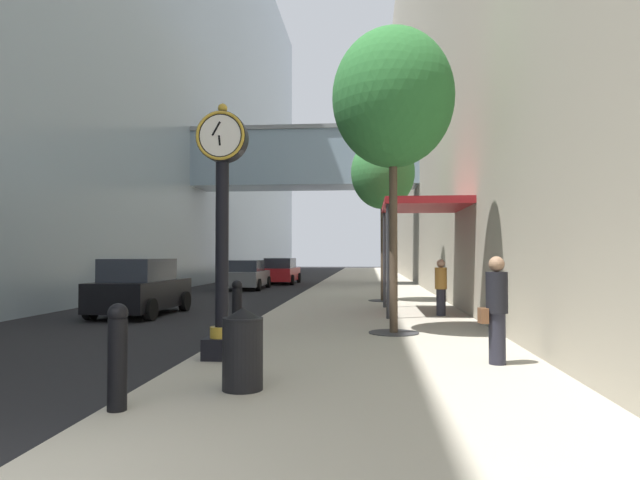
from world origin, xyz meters
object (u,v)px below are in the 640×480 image
(street_tree_mid_near, at_px, (383,173))
(car_red_near, at_px, (281,271))
(street_tree_near, at_px, (393,99))
(pedestrian_by_clock, at_px, (441,286))
(bollard_third, at_px, (237,307))
(street_clock, at_px, (222,218))
(car_black_far, at_px, (140,288))
(pedestrian_walking, at_px, (496,307))
(car_grey_mid, at_px, (247,275))
(bollard_nearest, at_px, (117,354))
(trash_bin, at_px, (243,348))

(street_tree_mid_near, xyz_separation_m, car_red_near, (-6.13, 14.28, -4.12))
(street_tree_near, bearing_deg, street_tree_mid_near, 90.00)
(pedestrian_by_clock, bearing_deg, bollard_third, -137.90)
(street_tree_mid_near, bearing_deg, bollard_third, -109.84)
(street_clock, bearing_deg, street_tree_mid_near, 75.77)
(street_tree_mid_near, height_order, car_red_near, street_tree_mid_near)
(street_clock, xyz_separation_m, street_tree_mid_near, (2.99, 11.79, 2.44))
(street_tree_near, relative_size, car_black_far, 1.65)
(pedestrian_walking, bearing_deg, car_grey_mid, 112.68)
(street_clock, relative_size, street_tree_near, 0.63)
(pedestrian_by_clock, bearing_deg, car_black_far, 176.53)
(street_clock, distance_m, street_tree_mid_near, 12.41)
(bollard_third, bearing_deg, car_grey_mid, 101.85)
(pedestrian_walking, bearing_deg, street_tree_mid_near, 97.01)
(street_tree_near, height_order, pedestrian_by_clock, street_tree_near)
(car_red_near, bearing_deg, bollard_third, -83.25)
(car_black_far, bearing_deg, street_tree_near, -29.01)
(bollard_nearest, relative_size, street_tree_mid_near, 0.19)
(bollard_nearest, distance_m, bollard_third, 5.63)
(street_tree_near, distance_m, street_tree_mid_near, 8.52)
(car_red_near, bearing_deg, street_tree_mid_near, -66.78)
(car_red_near, height_order, car_black_far, car_black_far)
(street_tree_near, relative_size, street_tree_mid_near, 1.10)
(car_red_near, relative_size, car_black_far, 1.11)
(bollard_nearest, xyz_separation_m, car_black_far, (-4.20, 10.55, 0.08))
(street_tree_near, distance_m, trash_bin, 7.40)
(bollard_third, distance_m, car_grey_mid, 18.20)
(car_grey_mid, bearing_deg, car_red_near, 80.57)
(pedestrian_by_clock, bearing_deg, car_grey_mid, 122.53)
(pedestrian_by_clock, xyz_separation_m, car_black_far, (-9.03, 0.55, -0.14))
(pedestrian_by_clock, xyz_separation_m, car_red_near, (-7.62, 19.17, -0.18))
(street_clock, distance_m, car_black_far, 8.89)
(street_tree_near, xyz_separation_m, trash_bin, (-2.16, -5.32, -4.66))
(street_tree_near, height_order, car_red_near, street_tree_near)
(car_red_near, bearing_deg, car_black_far, -94.32)
(bollard_nearest, bearing_deg, street_tree_mid_near, 77.35)
(trash_bin, relative_size, car_black_far, 0.26)
(bollard_third, xyz_separation_m, car_grey_mid, (-3.74, 17.82, 0.01))
(bollard_third, bearing_deg, car_black_far, 130.47)
(bollard_nearest, bearing_deg, bollard_third, 90.00)
(bollard_nearest, height_order, street_tree_mid_near, street_tree_mid_near)
(bollard_third, bearing_deg, pedestrian_by_clock, 42.10)
(pedestrian_by_clock, bearing_deg, street_tree_mid_near, 107.05)
(street_clock, xyz_separation_m, pedestrian_walking, (4.45, -0.07, -1.44))
(car_black_far, bearing_deg, car_red_near, 85.68)
(car_grey_mid, bearing_deg, pedestrian_walking, -67.32)
(street_tree_mid_near, xyz_separation_m, pedestrian_by_clock, (1.50, -4.88, -3.94))
(bollard_nearest, distance_m, car_red_near, 29.30)
(street_tree_near, bearing_deg, bollard_nearest, -117.66)
(pedestrian_by_clock, distance_m, car_grey_mid, 15.95)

